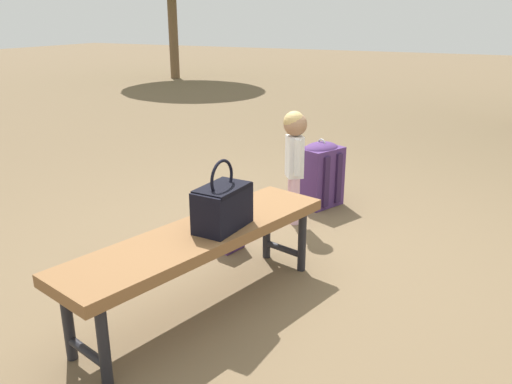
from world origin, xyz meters
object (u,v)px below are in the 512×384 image
at_px(handbag, 222,205).
at_px(child_standing, 295,150).
at_px(backpack_small, 228,228).
at_px(backpack_large, 320,172).
at_px(park_bench, 201,241).

xyz_separation_m(handbag, child_standing, (1.27, 0.12, -0.01)).
bearing_deg(backpack_small, child_standing, -17.48).
distance_m(handbag, backpack_small, 0.82).
relative_size(handbag, backpack_small, 1.20).
xyz_separation_m(backpack_large, backpack_small, (-1.09, 0.25, -0.13)).
relative_size(park_bench, handbag, 4.48).
bearing_deg(child_standing, backpack_small, 162.52).
height_order(child_standing, backpack_small, child_standing).
xyz_separation_m(park_bench, backpack_small, (0.71, 0.24, -0.24)).
distance_m(handbag, child_standing, 1.28).
relative_size(backpack_large, backpack_small, 1.82).
bearing_deg(backpack_large, park_bench, 179.76).
bearing_deg(backpack_small, handbag, -152.84).
relative_size(handbag, backpack_large, 0.66).
relative_size(park_bench, backpack_large, 2.94).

